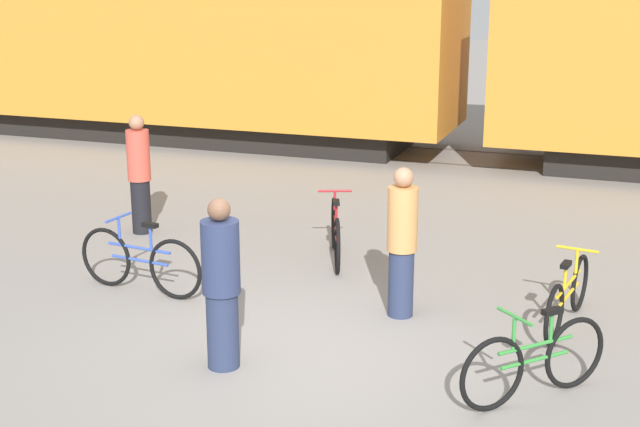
{
  "coord_description": "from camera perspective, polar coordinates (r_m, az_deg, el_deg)",
  "views": [
    {
      "loc": [
        3.1,
        -7.7,
        3.81
      ],
      "look_at": [
        -0.18,
        1.41,
        1.1
      ],
      "focal_mm": 50.0,
      "sensor_mm": 36.0,
      "label": 1
    }
  ],
  "objects": [
    {
      "name": "person_in_navy",
      "position": [
        8.61,
        -6.33,
        -4.56
      ],
      "size": [
        0.37,
        0.37,
        1.71
      ],
      "rotation": [
        0.0,
        0.0,
        2.47
      ],
      "color": "#283351",
      "rests_on": "ground_plane"
    },
    {
      "name": "ground_plane",
      "position": [
        9.13,
        -1.94,
        -9.02
      ],
      "size": [
        80.0,
        80.0,
        0.0
      ],
      "primitive_type": "plane",
      "color": "gray"
    },
    {
      "name": "bicycle_maroon",
      "position": [
        11.83,
        1.01,
        -1.22
      ],
      "size": [
        0.69,
        1.66,
        0.89
      ],
      "color": "black",
      "rests_on": "ground_plane"
    },
    {
      "name": "rail_far",
      "position": [
        19.14,
        10.14,
        3.93
      ],
      "size": [
        68.64,
        0.07,
        0.01
      ],
      "primitive_type": "cube",
      "color": "#4C4238",
      "rests_on": "ground_plane"
    },
    {
      "name": "rail_near",
      "position": [
        17.76,
        9.33,
        3.06
      ],
      "size": [
        68.64,
        0.07,
        0.01
      ],
      "primitive_type": "cube",
      "color": "#4C4238",
      "rests_on": "ground_plane"
    },
    {
      "name": "freight_train",
      "position": [
        18.08,
        10.16,
        12.14
      ],
      "size": [
        56.64,
        2.97,
        5.31
      ],
      "color": "black",
      "rests_on": "ground_plane"
    },
    {
      "name": "bicycle_blue",
      "position": [
        10.87,
        -11.46,
        -3.02
      ],
      "size": [
        1.76,
        0.46,
        0.92
      ],
      "color": "black",
      "rests_on": "ground_plane"
    },
    {
      "name": "person_in_red",
      "position": [
        13.18,
        -11.49,
        2.48
      ],
      "size": [
        0.33,
        0.33,
        1.75
      ],
      "rotation": [
        0.0,
        0.0,
        0.93
      ],
      "color": "black",
      "rests_on": "ground_plane"
    },
    {
      "name": "person_in_tan",
      "position": [
        9.85,
        5.27,
        -1.86
      ],
      "size": [
        0.33,
        0.33,
        1.71
      ],
      "rotation": [
        0.0,
        0.0,
        0.48
      ],
      "color": "#283351",
      "rests_on": "ground_plane"
    },
    {
      "name": "bicycle_yellow",
      "position": [
        10.03,
        15.57,
        -5.12
      ],
      "size": [
        0.46,
        1.74,
        0.82
      ],
      "color": "black",
      "rests_on": "ground_plane"
    },
    {
      "name": "bicycle_green",
      "position": [
        8.34,
        13.57,
        -9.17
      ],
      "size": [
        1.15,
        1.26,
        0.87
      ],
      "color": "black",
      "rests_on": "ground_plane"
    }
  ]
}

